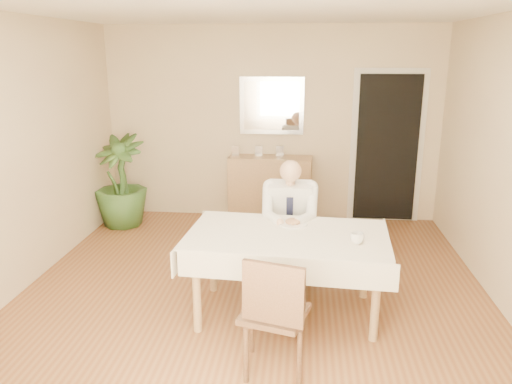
# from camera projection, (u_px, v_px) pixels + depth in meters

# --- Properties ---
(room) EXTENTS (5.00, 5.02, 2.60)m
(room) POSITION_uv_depth(u_px,v_px,m) (252.00, 164.00, 4.36)
(room) COLOR brown
(room) RESTS_ON ground
(window) EXTENTS (1.34, 0.04, 1.44)m
(window) POSITION_uv_depth(u_px,v_px,m) (186.00, 264.00, 1.95)
(window) COLOR silver
(window) RESTS_ON room
(doorway) EXTENTS (0.96, 0.07, 2.10)m
(doorway) POSITION_uv_depth(u_px,v_px,m) (387.00, 149.00, 6.66)
(doorway) COLOR silver
(doorway) RESTS_ON ground
(mirror) EXTENTS (0.86, 0.04, 0.76)m
(mirror) POSITION_uv_depth(u_px,v_px,m) (272.00, 106.00, 6.66)
(mirror) COLOR silver
(mirror) RESTS_ON room
(dining_table) EXTENTS (1.78, 1.13, 0.75)m
(dining_table) POSITION_uv_depth(u_px,v_px,m) (287.00, 243.00, 4.28)
(dining_table) COLOR #AD8550
(dining_table) RESTS_ON ground
(chair_far) EXTENTS (0.45, 0.45, 0.94)m
(chair_far) POSITION_uv_depth(u_px,v_px,m) (290.00, 224.00, 5.16)
(chair_far) COLOR #493221
(chair_far) RESTS_ON ground
(chair_near) EXTENTS (0.53, 0.54, 0.92)m
(chair_near) POSITION_uv_depth(u_px,v_px,m) (274.00, 310.00, 3.47)
(chair_near) COLOR #493221
(chair_near) RESTS_ON ground
(seated_man) EXTENTS (0.48, 0.72, 1.24)m
(seated_man) POSITION_uv_depth(u_px,v_px,m) (289.00, 218.00, 4.84)
(seated_man) COLOR white
(seated_man) RESTS_ON ground
(plate) EXTENTS (0.26, 0.26, 0.02)m
(plate) POSITION_uv_depth(u_px,v_px,m) (293.00, 224.00, 4.47)
(plate) COLOR white
(plate) RESTS_ON dining_table
(food) EXTENTS (0.14, 0.14, 0.06)m
(food) POSITION_uv_depth(u_px,v_px,m) (293.00, 222.00, 4.47)
(food) COLOR brown
(food) RESTS_ON dining_table
(knife) EXTENTS (0.01, 0.13, 0.01)m
(knife) POSITION_uv_depth(u_px,v_px,m) (297.00, 224.00, 4.41)
(knife) COLOR silver
(knife) RESTS_ON dining_table
(fork) EXTENTS (0.01, 0.13, 0.01)m
(fork) POSITION_uv_depth(u_px,v_px,m) (288.00, 224.00, 4.42)
(fork) COLOR silver
(fork) RESTS_ON dining_table
(coffee_mug) EXTENTS (0.14, 0.14, 0.09)m
(coffee_mug) POSITION_uv_depth(u_px,v_px,m) (357.00, 238.00, 4.03)
(coffee_mug) COLOR white
(coffee_mug) RESTS_ON dining_table
(sideboard) EXTENTS (1.13, 0.44, 0.89)m
(sideboard) POSITION_uv_depth(u_px,v_px,m) (270.00, 189.00, 6.82)
(sideboard) COLOR #AD8550
(sideboard) RESTS_ON ground
(photo_frame_left) EXTENTS (0.10, 0.02, 0.14)m
(photo_frame_left) POSITION_uv_depth(u_px,v_px,m) (235.00, 151.00, 6.75)
(photo_frame_left) COLOR silver
(photo_frame_left) RESTS_ON sideboard
(photo_frame_center) EXTENTS (0.10, 0.02, 0.14)m
(photo_frame_center) POSITION_uv_depth(u_px,v_px,m) (259.00, 151.00, 6.73)
(photo_frame_center) COLOR silver
(photo_frame_center) RESTS_ON sideboard
(photo_frame_right) EXTENTS (0.10, 0.02, 0.14)m
(photo_frame_right) POSITION_uv_depth(u_px,v_px,m) (280.00, 151.00, 6.72)
(photo_frame_right) COLOR silver
(photo_frame_right) RESTS_ON sideboard
(potted_palm) EXTENTS (0.84, 0.84, 1.21)m
(potted_palm) POSITION_uv_depth(u_px,v_px,m) (120.00, 181.00, 6.56)
(potted_palm) COLOR #2D4C1D
(potted_palm) RESTS_ON ground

